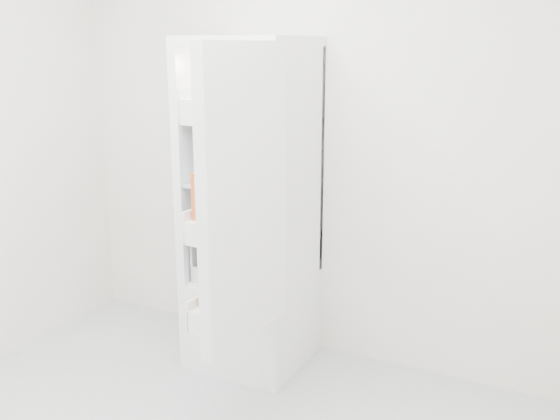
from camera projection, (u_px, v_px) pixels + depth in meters
The scene contains 20 objects.
room_walls at pixel (125, 96), 2.09m from camera, with size 3.02×3.02×2.61m.
refrigerator at pixel (256, 246), 3.49m from camera, with size 0.60×0.60×1.80m.
shelf_low at pixel (250, 236), 3.42m from camera, with size 0.49×0.53×0.01m, color #A9B9C6.
shelf_mid at pixel (249, 181), 3.34m from camera, with size 0.49×0.53×0.01m, color #A9B9C6.
shelf_top at pixel (248, 119), 3.25m from camera, with size 0.49×0.53×0.01m, color #A9B9C6.
crisper_left at pixel (231, 255), 3.50m from camera, with size 0.23×0.46×0.22m, color silver, non-canonical shape.
crisper_right at pixel (270, 262), 3.40m from camera, with size 0.23×0.46×0.22m, color silver, non-canonical shape.
condiment_jars at pixel (236, 111), 3.18m from camera, with size 0.46×0.32×0.08m.
squeeze_bottle at pixel (282, 103), 3.11m from camera, with size 0.05×0.05×0.18m, color silver.
tub_white at pixel (213, 174), 3.27m from camera, with size 0.13×0.13×0.08m, color silver.
tub_cream at pixel (232, 174), 3.31m from camera, with size 0.12×0.12×0.07m, color beige.
tin_red at pixel (263, 181), 3.16m from camera, with size 0.09×0.09×0.06m, color red.
tub_green at pixel (272, 166), 3.47m from camera, with size 0.11×0.15×0.09m, color #387C44.
red_cabbage at pixel (250, 222), 3.39m from camera, with size 0.15×0.15×0.15m, color #521F5D.
bell_pepper at pixel (216, 233), 3.28m from camera, with size 0.10×0.10×0.10m, color #B6300B.
mushroom_bowl at pixel (218, 227), 3.42m from camera, with size 0.17×0.17×0.08m, color #8FAFD5.
salad_bag at pixel (262, 238), 3.17m from camera, with size 0.11×0.11×0.11m, color #A8BB8C.
citrus_pile at pixel (229, 262), 3.49m from camera, with size 0.20×0.31×0.16m.
veg_pile at pixel (270, 270), 3.40m from camera, with size 0.16×0.30×0.10m.
fridge_door at pixel (239, 202), 2.71m from camera, with size 0.21×0.60×1.30m.
Camera 1 is at (1.42, -1.65, 1.76)m, focal length 40.00 mm.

